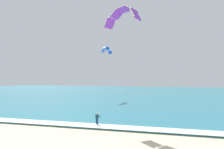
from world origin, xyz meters
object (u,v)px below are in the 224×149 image
at_px(kite_primary, 123,14).
at_px(kite_distant, 106,49).
at_px(surfboard, 97,126).
at_px(kitesurfer, 97,118).

relative_size(kite_primary, kite_distant, 2.71).
relative_size(surfboard, kite_primary, 0.10).
bearing_deg(surfboard, kite_primary, 51.45).
bearing_deg(kite_primary, kitesurfer, -128.62).
bearing_deg(kite_distant, kitesurfer, -73.71).
bearing_deg(kite_primary, kite_distant, 112.09).
height_order(kitesurfer, kite_primary, kite_primary).
distance_m(surfboard, kitesurfer, 0.91).
bearing_deg(kite_distant, surfboard, -73.73).
bearing_deg(surfboard, kitesurfer, 68.08).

